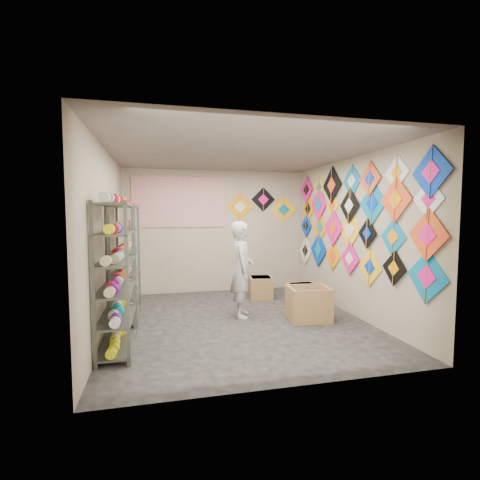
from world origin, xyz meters
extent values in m
plane|color=black|center=(0.00, 0.00, 0.00)|extent=(4.50, 4.50, 0.00)
plane|color=tan|center=(0.00, 2.25, 1.35)|extent=(4.00, 0.00, 4.00)
plane|color=tan|center=(0.00, -2.25, 1.35)|extent=(4.00, 0.00, 4.00)
plane|color=tan|center=(-2.00, 0.00, 1.35)|extent=(0.00, 4.50, 4.50)
plane|color=tan|center=(2.00, 0.00, 1.35)|extent=(0.00, 4.50, 4.50)
plane|color=slate|center=(0.00, 0.00, 2.70)|extent=(4.50, 4.50, 0.00)
cube|color=#4C5147|center=(-1.78, -0.85, 0.95)|extent=(0.40, 1.10, 1.90)
cube|color=#4C5147|center=(-1.78, 0.45, 0.95)|extent=(0.40, 1.10, 1.90)
cylinder|color=#FF2147|center=(-1.78, -1.33, 1.04)|extent=(0.12, 0.10, 0.12)
cylinder|color=orange|center=(-1.78, -1.14, 1.04)|extent=(0.12, 0.10, 0.12)
cylinder|color=yellow|center=(-1.78, -0.95, 1.04)|extent=(0.12, 0.10, 0.12)
cylinder|color=silver|center=(-1.78, -0.75, 1.04)|extent=(0.12, 0.10, 0.12)
cylinder|color=red|center=(-1.78, -0.56, 1.04)|extent=(0.12, 0.10, 0.12)
cylinder|color=purple|center=(-1.78, -0.37, 1.04)|extent=(0.12, 0.10, 0.12)
cylinder|color=#C9BC80|center=(-1.78, -0.03, 1.04)|extent=(0.12, 0.10, 0.12)
cylinder|color=teal|center=(-1.78, 0.16, 1.04)|extent=(0.12, 0.10, 0.12)
cylinder|color=#FF2147|center=(-1.78, 0.35, 1.04)|extent=(0.12, 0.10, 0.12)
cylinder|color=orange|center=(-1.78, 0.55, 1.04)|extent=(0.12, 0.10, 0.12)
cylinder|color=yellow|center=(-1.78, 0.74, 1.04)|extent=(0.12, 0.10, 0.12)
cylinder|color=silver|center=(-1.78, 0.93, 1.04)|extent=(0.12, 0.10, 0.12)
cube|color=#086B97|center=(1.99, -1.82, 0.97)|extent=(0.04, 0.69, 0.69)
cube|color=black|center=(1.97, -1.22, 0.98)|extent=(0.02, 0.51, 0.51)
cube|color=yellow|center=(1.99, -0.62, 0.91)|extent=(0.03, 0.61, 0.61)
cube|color=#F81088|center=(1.97, -0.05, 0.97)|extent=(0.02, 0.58, 0.58)
cube|color=orange|center=(1.99, 0.58, 0.95)|extent=(0.03, 0.57, 0.57)
cube|color=#0033B7|center=(1.97, 1.17, 1.00)|extent=(0.03, 0.71, 0.71)
cube|color=silver|center=(1.99, 1.86, 0.91)|extent=(0.04, 0.66, 0.65)
cube|color=#EA441B|center=(1.97, -1.82, 1.49)|extent=(0.03, 0.67, 0.67)
cube|color=#086B97|center=(1.99, -1.15, 1.42)|extent=(0.03, 0.55, 0.55)
cube|color=black|center=(1.97, -0.55, 1.44)|extent=(0.02, 0.50, 0.50)
cube|color=yellow|center=(1.99, -0.01, 1.47)|extent=(0.03, 0.69, 0.68)
cube|color=#F81088|center=(1.97, 0.56, 1.48)|extent=(0.02, 0.70, 0.70)
cube|color=orange|center=(1.99, 1.15, 1.47)|extent=(0.01, 0.64, 0.64)
cube|color=#0033B7|center=(1.97, 1.80, 1.47)|extent=(0.01, 0.53, 0.53)
cube|color=silver|center=(1.99, -1.79, 1.93)|extent=(0.03, 0.51, 0.51)
cube|color=#EA441B|center=(1.97, -1.20, 1.95)|extent=(0.03, 0.65, 0.65)
cube|color=#086B97|center=(1.99, -0.64, 1.91)|extent=(0.04, 0.69, 0.69)
cube|color=black|center=(1.97, 0.00, 1.89)|extent=(0.02, 0.63, 0.63)
cube|color=yellow|center=(1.99, 0.65, 1.91)|extent=(0.02, 0.52, 0.52)
cube|color=#F81088|center=(1.97, 1.19, 1.94)|extent=(0.03, 0.70, 0.70)
cube|color=orange|center=(1.99, 1.74, 1.85)|extent=(0.01, 0.63, 0.63)
cube|color=#0033B7|center=(1.97, -1.84, 2.25)|extent=(0.02, 0.65, 0.65)
cube|color=silver|center=(1.99, -1.19, 2.32)|extent=(0.02, 0.51, 0.51)
cube|color=#EA441B|center=(1.97, -0.58, 2.29)|extent=(0.02, 0.56, 0.56)
cube|color=#086B97|center=(1.99, -0.03, 2.31)|extent=(0.02, 0.57, 0.57)
cube|color=black|center=(1.97, 0.64, 2.29)|extent=(0.01, 0.72, 0.72)
cube|color=yellow|center=(1.99, 1.21, 2.29)|extent=(0.03, 0.51, 0.51)
cube|color=#F81088|center=(1.97, 1.80, 2.27)|extent=(0.03, 0.61, 0.61)
cube|color=orange|center=(0.55, 2.24, 1.90)|extent=(0.63, 0.02, 0.63)
cube|color=black|center=(1.10, 2.24, 2.07)|extent=(0.57, 0.02, 0.57)
cube|color=yellow|center=(1.60, 2.24, 1.84)|extent=(0.63, 0.02, 0.63)
cube|color=#9D52B2|center=(-0.80, 2.23, 2.00)|extent=(2.00, 0.01, 1.10)
imported|color=beige|center=(0.11, 0.21, 0.81)|extent=(0.75, 0.63, 1.62)
cube|color=#9D7444|center=(1.13, -0.23, 0.27)|extent=(0.71, 0.61, 0.55)
cube|color=#9D7444|center=(1.36, 0.53, 0.22)|extent=(0.55, 0.46, 0.44)
cube|color=#9D7444|center=(0.80, 1.40, 0.22)|extent=(0.53, 0.57, 0.44)
camera|label=1|loc=(-1.24, -5.43, 1.75)|focal=26.00mm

